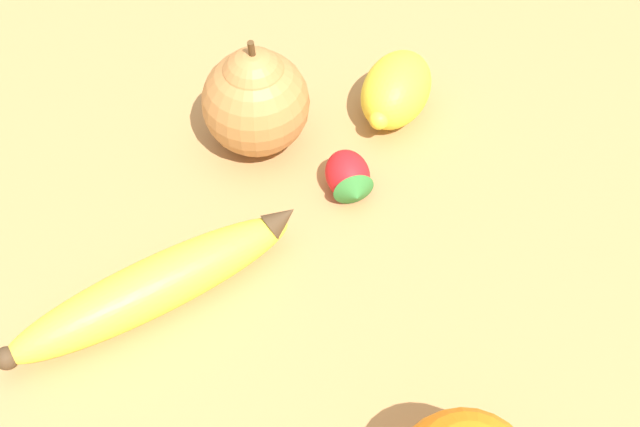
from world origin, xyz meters
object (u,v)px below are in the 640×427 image
object	(u,v)px
strawberry	(349,178)
lemon	(396,90)
pear	(255,99)
banana	(156,285)

from	to	relation	value
strawberry	lemon	xyz separation A→B (m)	(-0.00, 0.09, 0.01)
strawberry	lemon	size ratio (longest dim) A/B	0.65
pear	lemon	distance (m)	0.12
pear	strawberry	bearing A→B (deg)	-9.48
banana	pear	world-z (taller)	pear
pear	strawberry	world-z (taller)	pear
banana	lemon	distance (m)	0.25
banana	strawberry	xyz separation A→B (m)	(0.07, 0.15, -0.00)
banana	lemon	xyz separation A→B (m)	(0.07, 0.24, 0.01)
strawberry	banana	bearing A→B (deg)	-69.43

